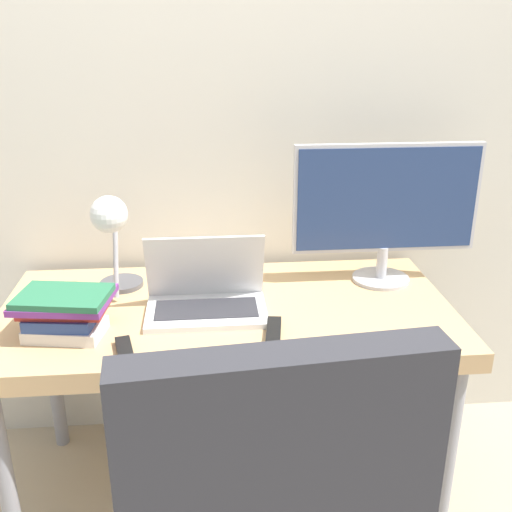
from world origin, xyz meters
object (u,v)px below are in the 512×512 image
object	(u,v)px
laptop	(206,296)
monitor	(386,205)
desk_lamp	(112,229)
book_stack	(64,311)

from	to	relation	value
laptop	monitor	bearing A→B (deg)	17.10
monitor	desk_lamp	world-z (taller)	monitor
monitor	book_stack	distance (m)	1.06
laptop	desk_lamp	world-z (taller)	desk_lamp
monitor	laptop	bearing A→B (deg)	-162.90
monitor	book_stack	size ratio (longest dim) A/B	2.20
laptop	book_stack	xyz separation A→B (m)	(-0.40, -0.11, 0.02)
laptop	desk_lamp	bearing A→B (deg)	158.64
monitor	desk_lamp	bearing A→B (deg)	-175.18
book_stack	laptop	bearing A→B (deg)	16.04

